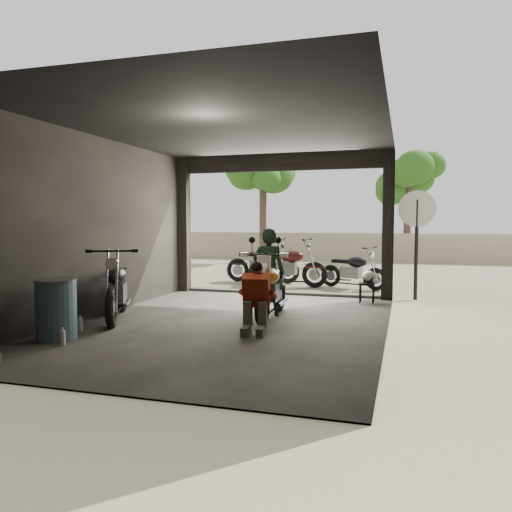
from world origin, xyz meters
The scene contains 16 objects.
ground centered at (0.00, 0.00, 0.00)m, with size 80.00×80.00×0.00m, color #7A6D56.
garage centered at (0.00, 0.55, 1.28)m, with size 7.00×7.13×3.20m.
boundary_wall centered at (0.00, 14.00, 0.60)m, with size 18.00×0.30×1.20m, color gray.
tree_left centered at (-3.00, 12.50, 3.99)m, with size 2.20×2.20×5.60m.
tree_right centered at (2.80, 14.00, 3.56)m, with size 2.20×2.20×5.00m.
main_bike centered at (0.52, 0.69, 0.60)m, with size 0.74×1.80×1.20m, color beige, non-canonical shape.
left_bike centered at (-2.00, -0.17, 0.63)m, with size 0.76×1.85×1.25m, color black, non-canonical shape.
outside_bike_a centered at (-1.05, 5.61, 0.62)m, with size 0.75×1.83×1.24m, color black, non-canonical shape.
outside_bike_b centered at (-0.21, 4.99, 0.63)m, with size 0.77×1.86×1.26m, color #3C120E, non-canonical shape.
outside_bike_c centered at (1.48, 5.05, 0.54)m, with size 0.66×1.59×1.08m, color black, non-canonical shape.
rider centered at (0.41, 0.90, 0.79)m, with size 0.58×0.38×1.58m, color black.
mechanic centered at (0.59, -0.53, 0.52)m, with size 0.53×0.72×1.05m, color #A93316, non-canonical shape.
stool centered at (2.00, 2.77, 0.37)m, with size 0.32×0.32×0.44m.
helmet centered at (2.02, 2.82, 0.56)m, with size 0.26×0.27×0.25m, color silver.
oil_drum centered at (-2.00, -1.74, 0.44)m, with size 0.56×0.56×0.87m, color #38555F.
sign_post centered at (2.97, 3.63, 1.59)m, with size 0.79×0.08×2.36m.
Camera 1 is at (2.74, -7.64, 1.70)m, focal length 35.00 mm.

